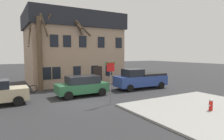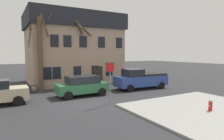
# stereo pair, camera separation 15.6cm
# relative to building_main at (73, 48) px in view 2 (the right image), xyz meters

# --- Properties ---
(ground_plane) EXTENTS (120.00, 120.00, 0.00)m
(ground_plane) POSITION_rel_building_main_xyz_m (-2.75, -10.40, -4.19)
(ground_plane) COLOR #2D2D30
(sidewalk_slab) EXTENTS (8.59, 6.99, 0.12)m
(sidewalk_slab) POSITION_rel_building_main_xyz_m (3.15, -15.83, -4.13)
(sidewalk_slab) COLOR #999993
(sidewalk_slab) RESTS_ON ground_plane
(building_main) EXTENTS (10.87, 8.27, 8.22)m
(building_main) POSITION_rel_building_main_xyz_m (0.00, 0.00, 0.00)
(building_main) COLOR tan
(building_main) RESTS_ON ground_plane
(tree_bare_near) EXTENTS (2.32, 2.08, 7.80)m
(tree_bare_near) POSITION_rel_building_main_xyz_m (-4.59, -4.20, -0.32)
(tree_bare_near) COLOR brown
(tree_bare_near) RESTS_ON ground_plane
(tree_bare_mid) EXTENTS (2.33, 2.29, 7.86)m
(tree_bare_mid) POSITION_rel_building_main_xyz_m (-0.31, -3.52, -0.04)
(tree_bare_mid) COLOR #4C3D2D
(tree_bare_mid) RESTS_ON ground_plane
(car_green_wagon) EXTENTS (4.21, 2.09, 1.68)m
(car_green_wagon) POSITION_rel_building_main_xyz_m (-1.98, -8.28, -3.31)
(car_green_wagon) COLOR #2D6B42
(car_green_wagon) RESTS_ON ground_plane
(pickup_truck_blue) EXTENTS (5.50, 2.42, 2.02)m
(pickup_truck_blue) POSITION_rel_building_main_xyz_m (4.31, -8.10, -3.21)
(pickup_truck_blue) COLOR #2D4799
(pickup_truck_blue) RESTS_ON ground_plane
(fire_hydrant) EXTENTS (0.42, 0.22, 0.70)m
(fire_hydrant) POSITION_rel_building_main_xyz_m (3.08, -16.44, -3.71)
(fire_hydrant) COLOR red
(fire_hydrant) RESTS_ON sidewalk_slab
(street_sign_pole) EXTENTS (0.76, 0.07, 2.96)m
(street_sign_pole) POSITION_rel_building_main_xyz_m (-1.29, -11.89, -2.12)
(street_sign_pole) COLOR slate
(street_sign_pole) RESTS_ON ground_plane
(bicycle_leaning) EXTENTS (1.75, 0.14, 1.03)m
(bicycle_leaning) POSITION_rel_building_main_xyz_m (-5.88, -4.86, -3.82)
(bicycle_leaning) COLOR black
(bicycle_leaning) RESTS_ON ground_plane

